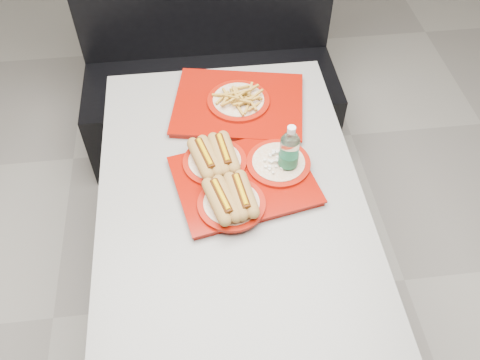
{
  "coord_description": "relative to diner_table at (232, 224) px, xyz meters",
  "views": [
    {
      "loc": [
        -0.1,
        -1.06,
        2.1
      ],
      "look_at": [
        0.03,
        0.0,
        0.83
      ],
      "focal_mm": 38.0,
      "sensor_mm": 36.0,
      "label": 1
    }
  ],
  "objects": [
    {
      "name": "diner_table",
      "position": [
        0.0,
        0.0,
        0.0
      ],
      "size": [
        0.92,
        1.42,
        0.75
      ],
      "color": "black",
      "rests_on": "ground"
    },
    {
      "name": "tray_near",
      "position": [
        0.03,
        0.05,
        0.2
      ],
      "size": [
        0.52,
        0.44,
        0.1
      ],
      "rotation": [
        0.0,
        0.0,
        0.2
      ],
      "color": "#7F0C03",
      "rests_on": "diner_table"
    },
    {
      "name": "tray_far",
      "position": [
        0.08,
        0.44,
        0.19
      ],
      "size": [
        0.57,
        0.48,
        0.1
      ],
      "rotation": [
        0.0,
        0.0,
        -0.2
      ],
      "color": "#7F0C03",
      "rests_on": "diner_table"
    },
    {
      "name": "booth_bench",
      "position": [
        0.0,
        1.09,
        -0.18
      ],
      "size": [
        1.3,
        0.57,
        1.35
      ],
      "color": "black",
      "rests_on": "ground"
    },
    {
      "name": "ground",
      "position": [
        0.0,
        0.0,
        -0.58
      ],
      "size": [
        6.0,
        6.0,
        0.0
      ],
      "primitive_type": "plane",
      "color": "gray",
      "rests_on": "ground"
    },
    {
      "name": "water_bottle",
      "position": [
        0.21,
        0.08,
        0.26
      ],
      "size": [
        0.07,
        0.07,
        0.22
      ],
      "rotation": [
        0.0,
        0.0,
        0.38
      ],
      "color": "silver",
      "rests_on": "diner_table"
    }
  ]
}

